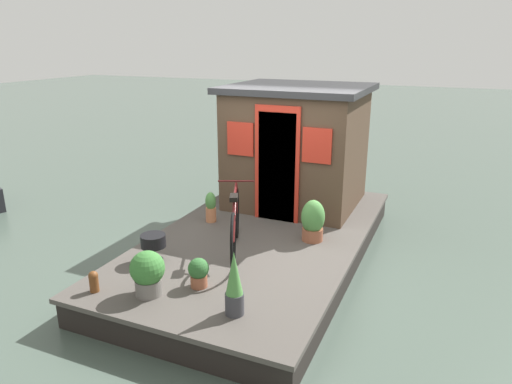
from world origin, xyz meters
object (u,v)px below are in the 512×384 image
houseboat_cabin (297,145)px  mooring_bollard (94,281)px  potted_plant_rosemary (148,272)px  potted_plant_succulent (234,285)px  potted_plant_mint (211,207)px  potted_plant_thyme (313,221)px  potted_plant_fern (199,272)px  charcoal_grill (153,242)px  bicycle (235,224)px

houseboat_cabin → mooring_bollard: size_ratio=9.00×
potted_plant_rosemary → mooring_bollard: potted_plant_rosemary is taller
potted_plant_succulent → potted_plant_mint: bearing=34.0°
potted_plant_thyme → potted_plant_fern: bearing=155.9°
potted_plant_rosemary → potted_plant_mint: potted_plant_rosemary is taller
potted_plant_fern → charcoal_grill: 0.94m
houseboat_cabin → charcoal_grill: size_ratio=6.26×
charcoal_grill → mooring_bollard: size_ratio=1.44×
potted_plant_mint → mooring_bollard: potted_plant_mint is taller
bicycle → potted_plant_succulent: 1.52m
bicycle → potted_plant_rosemary: size_ratio=3.14×
potted_plant_thyme → mooring_bollard: size_ratio=2.38×
bicycle → potted_plant_mint: bearing=44.7°
mooring_bollard → potted_plant_rosemary: bearing=-71.9°
houseboat_cabin → potted_plant_succulent: houseboat_cabin is taller
potted_plant_mint → mooring_bollard: size_ratio=1.91×
mooring_bollard → bicycle: bearing=-31.9°
potted_plant_rosemary → charcoal_grill: 0.85m
bicycle → mooring_bollard: 1.90m
potted_plant_fern → potted_plant_rosemary: bearing=131.3°
potted_plant_thyme → mooring_bollard: bearing=142.3°
houseboat_cabin → potted_plant_mint: houseboat_cabin is taller
potted_plant_succulent → mooring_bollard: size_ratio=2.80×
houseboat_cabin → charcoal_grill: houseboat_cabin is taller
potted_plant_thyme → potted_plant_mint: (0.06, 1.67, -0.05)m
potted_plant_fern → potted_plant_rosemary: potted_plant_rosemary is taller
mooring_bollard → potted_plant_thyme: bearing=-37.7°
potted_plant_fern → mooring_bollard: 1.18m
potted_plant_thyme → potted_plant_succulent: bearing=175.2°
bicycle → potted_plant_thyme: size_ratio=2.72×
mooring_bollard → houseboat_cabin: bearing=-15.7°
bicycle → potted_plant_succulent: (-1.37, -0.66, -0.07)m
houseboat_cabin → bicycle: size_ratio=1.39×
potted_plant_rosemary → mooring_bollard: (-0.20, 0.60, -0.14)m
potted_plant_rosemary → potted_plant_mint: (2.24, 0.44, -0.03)m
bicycle → potted_plant_rosemary: (-1.40, 0.39, -0.13)m
potted_plant_succulent → potted_plant_fern: potted_plant_succulent is taller
potted_plant_fern → potted_plant_succulent: bearing=-119.1°
houseboat_cabin → potted_plant_fern: 3.37m
charcoal_grill → mooring_bollard: 0.94m
potted_plant_rosemary → mooring_bollard: 0.65m
houseboat_cabin → potted_plant_fern: (-3.26, 0.05, -0.83)m
potted_plant_fern → mooring_bollard: size_ratio=1.40×
houseboat_cabin → charcoal_grill: (-2.91, 0.91, -0.76)m
potted_plant_succulent → potted_plant_rosemary: size_ratio=1.36×
bicycle → potted_plant_rosemary: bearing=164.3°
potted_plant_fern → potted_plant_rosemary: 0.57m
houseboat_cabin → potted_plant_mint: 1.84m
potted_plant_succulent → potted_plant_rosemary: potted_plant_succulent is taller
potted_plant_succulent → potted_plant_mint: size_ratio=1.47×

